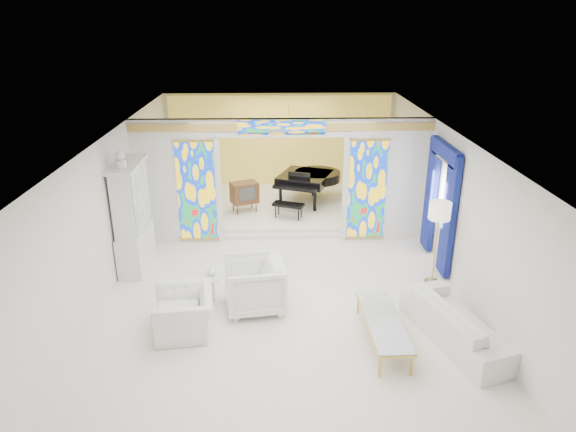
{
  "coord_description": "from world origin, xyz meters",
  "views": [
    {
      "loc": [
        -0.17,
        -9.65,
        5.22
      ],
      "look_at": [
        0.09,
        0.2,
        1.32
      ],
      "focal_mm": 32.0,
      "sensor_mm": 36.0,
      "label": 1
    }
  ],
  "objects_px": {
    "coffee_table": "(383,321)",
    "tv_console": "(244,193)",
    "china_cabinet": "(133,217)",
    "grand_piano": "(310,178)",
    "armchair_left": "(184,312)",
    "armchair_right": "(254,285)",
    "sofa": "(460,322)"
  },
  "relations": [
    {
      "from": "coffee_table",
      "to": "tv_console",
      "type": "distance_m",
      "value": 6.42
    },
    {
      "from": "china_cabinet",
      "to": "grand_piano",
      "type": "height_order",
      "value": "china_cabinet"
    },
    {
      "from": "coffee_table",
      "to": "armchair_left",
      "type": "bearing_deg",
      "value": 172.93
    },
    {
      "from": "armchair_right",
      "to": "sofa",
      "type": "height_order",
      "value": "armchair_right"
    },
    {
      "from": "armchair_right",
      "to": "grand_piano",
      "type": "bearing_deg",
      "value": 157.56
    },
    {
      "from": "armchair_right",
      "to": "sofa",
      "type": "distance_m",
      "value": 3.7
    },
    {
      "from": "china_cabinet",
      "to": "armchair_left",
      "type": "height_order",
      "value": "china_cabinet"
    },
    {
      "from": "armchair_left",
      "to": "china_cabinet",
      "type": "bearing_deg",
      "value": -157.82
    },
    {
      "from": "coffee_table",
      "to": "china_cabinet",
      "type": "bearing_deg",
      "value": 148.91
    },
    {
      "from": "grand_piano",
      "to": "tv_console",
      "type": "bearing_deg",
      "value": -135.81
    },
    {
      "from": "armchair_right",
      "to": "tv_console",
      "type": "bearing_deg",
      "value": 177.07
    },
    {
      "from": "china_cabinet",
      "to": "grand_piano",
      "type": "distance_m",
      "value": 5.48
    },
    {
      "from": "sofa",
      "to": "armchair_left",
      "type": "bearing_deg",
      "value": 68.05
    },
    {
      "from": "grand_piano",
      "to": "tv_console",
      "type": "relative_size",
      "value": 3.16
    },
    {
      "from": "grand_piano",
      "to": "armchair_left",
      "type": "bearing_deg",
      "value": -91.19
    },
    {
      "from": "coffee_table",
      "to": "grand_piano",
      "type": "relative_size",
      "value": 0.75
    },
    {
      "from": "armchair_left",
      "to": "coffee_table",
      "type": "height_order",
      "value": "armchair_left"
    },
    {
      "from": "armchair_right",
      "to": "coffee_table",
      "type": "xyz_separation_m",
      "value": [
        2.21,
        -1.13,
        -0.1
      ]
    },
    {
      "from": "coffee_table",
      "to": "tv_console",
      "type": "bearing_deg",
      "value": 114.25
    },
    {
      "from": "tv_console",
      "to": "sofa",
      "type": "bearing_deg",
      "value": -79.27
    },
    {
      "from": "sofa",
      "to": "tv_console",
      "type": "xyz_separation_m",
      "value": [
        -3.95,
        5.82,
        0.36
      ]
    },
    {
      "from": "sofa",
      "to": "grand_piano",
      "type": "bearing_deg",
      "value": 0.77
    },
    {
      "from": "tv_console",
      "to": "china_cabinet",
      "type": "bearing_deg",
      "value": -150.59
    },
    {
      "from": "grand_piano",
      "to": "tv_console",
      "type": "distance_m",
      "value": 1.98
    },
    {
      "from": "china_cabinet",
      "to": "tv_console",
      "type": "bearing_deg",
      "value": 52.84
    },
    {
      "from": "china_cabinet",
      "to": "coffee_table",
      "type": "height_order",
      "value": "china_cabinet"
    },
    {
      "from": "china_cabinet",
      "to": "armchair_right",
      "type": "xyz_separation_m",
      "value": [
        2.64,
        -1.79,
        -0.68
      ]
    },
    {
      "from": "china_cabinet",
      "to": "tv_console",
      "type": "xyz_separation_m",
      "value": [
        2.21,
        2.92,
        -0.46
      ]
    },
    {
      "from": "tv_console",
      "to": "grand_piano",
      "type": "bearing_deg",
      "value": -0.84
    },
    {
      "from": "china_cabinet",
      "to": "sofa",
      "type": "height_order",
      "value": "china_cabinet"
    },
    {
      "from": "china_cabinet",
      "to": "coffee_table",
      "type": "bearing_deg",
      "value": -31.09
    },
    {
      "from": "sofa",
      "to": "grand_piano",
      "type": "distance_m",
      "value": 6.94
    }
  ]
}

